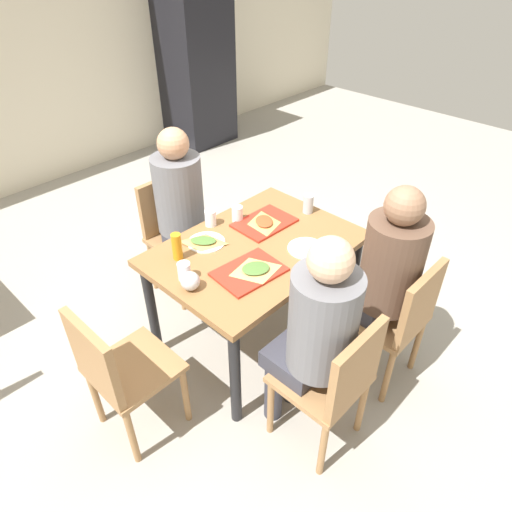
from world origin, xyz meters
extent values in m
cube|color=#9E998E|center=(0.00, 0.00, -0.01)|extent=(10.00, 10.00, 0.02)
cube|color=olive|center=(0.00, 0.00, 0.71)|extent=(1.19, 0.84, 0.04)
cylinder|color=black|center=(-0.54, -0.36, 0.35)|extent=(0.06, 0.06, 0.69)
cylinder|color=black|center=(0.54, -0.36, 0.35)|extent=(0.06, 0.06, 0.69)
cylinder|color=black|center=(-0.54, 0.36, 0.35)|extent=(0.06, 0.06, 0.69)
cylinder|color=black|center=(0.54, 0.36, 0.35)|extent=(0.06, 0.06, 0.69)
cube|color=#9E7247|center=(-0.30, -0.72, 0.43)|extent=(0.40, 0.40, 0.03)
cube|color=#9E7247|center=(-0.30, -0.90, 0.65)|extent=(0.38, 0.04, 0.40)
cylinder|color=#9E7247|center=(-0.47, -0.55, 0.21)|extent=(0.04, 0.04, 0.42)
cylinder|color=#9E7247|center=(-0.13, -0.55, 0.21)|extent=(0.04, 0.04, 0.42)
cylinder|color=#9E7247|center=(-0.47, -0.89, 0.21)|extent=(0.04, 0.04, 0.42)
cylinder|color=#9E7247|center=(-0.13, -0.89, 0.21)|extent=(0.04, 0.04, 0.42)
cube|color=#9E7247|center=(0.30, -0.72, 0.43)|extent=(0.40, 0.40, 0.03)
cube|color=#9E7247|center=(0.30, -0.90, 0.65)|extent=(0.38, 0.04, 0.40)
cylinder|color=#9E7247|center=(0.13, -0.55, 0.21)|extent=(0.04, 0.04, 0.42)
cylinder|color=#9E7247|center=(0.47, -0.55, 0.21)|extent=(0.04, 0.04, 0.42)
cylinder|color=#9E7247|center=(0.13, -0.89, 0.21)|extent=(0.04, 0.04, 0.42)
cylinder|color=#9E7247|center=(0.47, -0.89, 0.21)|extent=(0.04, 0.04, 0.42)
cube|color=#9E7247|center=(0.00, 0.72, 0.43)|extent=(0.40, 0.40, 0.03)
cube|color=#9E7247|center=(0.00, 0.90, 0.65)|extent=(0.38, 0.04, 0.40)
cylinder|color=#9E7247|center=(0.17, 0.55, 0.21)|extent=(0.04, 0.04, 0.42)
cylinder|color=#9E7247|center=(-0.17, 0.55, 0.21)|extent=(0.04, 0.04, 0.42)
cylinder|color=#9E7247|center=(0.17, 0.89, 0.21)|extent=(0.04, 0.04, 0.42)
cylinder|color=#9E7247|center=(-0.17, 0.89, 0.21)|extent=(0.04, 0.04, 0.42)
cube|color=#9E7247|center=(-0.90, 0.00, 0.43)|extent=(0.40, 0.40, 0.03)
cube|color=#9E7247|center=(-1.08, 0.00, 0.65)|extent=(0.04, 0.38, 0.40)
cylinder|color=#9E7247|center=(-0.73, 0.17, 0.21)|extent=(0.04, 0.04, 0.42)
cylinder|color=#9E7247|center=(-0.73, -0.17, 0.21)|extent=(0.04, 0.04, 0.42)
cylinder|color=#9E7247|center=(-1.07, 0.17, 0.21)|extent=(0.04, 0.04, 0.42)
cylinder|color=#9E7247|center=(-1.07, -0.17, 0.21)|extent=(0.04, 0.04, 0.42)
cylinder|color=#383842|center=(-0.38, -0.49, 0.22)|extent=(0.10, 0.10, 0.45)
cylinder|color=#383842|center=(-0.22, -0.49, 0.22)|extent=(0.10, 0.10, 0.45)
cube|color=#383842|center=(-0.30, -0.59, 0.50)|extent=(0.32, 0.28, 0.10)
cylinder|color=slate|center=(-0.30, -0.70, 0.81)|extent=(0.32, 0.32, 0.52)
sphere|color=#DBAD89|center=(-0.30, -0.70, 1.16)|extent=(0.20, 0.20, 0.20)
cylinder|color=#383842|center=(0.22, -0.49, 0.22)|extent=(0.10, 0.10, 0.45)
cylinder|color=#383842|center=(0.38, -0.49, 0.22)|extent=(0.10, 0.10, 0.45)
cube|color=#383842|center=(0.30, -0.59, 0.50)|extent=(0.32, 0.28, 0.10)
cylinder|color=brown|center=(0.30, -0.70, 0.81)|extent=(0.32, 0.32, 0.52)
sphere|color=#8C664C|center=(0.30, -0.70, 1.16)|extent=(0.20, 0.20, 0.20)
cylinder|color=#383842|center=(0.08, 0.49, 0.22)|extent=(0.10, 0.10, 0.45)
cylinder|color=#383842|center=(-0.08, 0.49, 0.22)|extent=(0.10, 0.10, 0.45)
cube|color=#383842|center=(0.00, 0.59, 0.50)|extent=(0.32, 0.28, 0.10)
cylinder|color=slate|center=(0.00, 0.70, 0.81)|extent=(0.32, 0.32, 0.52)
sphere|color=tan|center=(0.00, 0.70, 1.16)|extent=(0.20, 0.20, 0.20)
cube|color=red|center=(-0.21, -0.15, 0.74)|extent=(0.38, 0.29, 0.02)
cube|color=red|center=(0.21, 0.13, 0.74)|extent=(0.37, 0.27, 0.02)
cylinder|color=white|center=(-0.18, 0.23, 0.74)|extent=(0.22, 0.22, 0.01)
cylinder|color=white|center=(0.18, -0.23, 0.74)|extent=(0.22, 0.22, 0.01)
pyramid|color=#DBAD60|center=(-0.18, -0.17, 0.76)|extent=(0.27, 0.25, 0.01)
ellipsoid|color=#4C7233|center=(-0.18, -0.17, 0.77)|extent=(0.19, 0.18, 0.01)
pyramid|color=tan|center=(0.19, 0.12, 0.76)|extent=(0.25, 0.26, 0.01)
ellipsoid|color=#B74723|center=(0.19, 0.12, 0.77)|extent=(0.17, 0.18, 0.01)
pyramid|color=tan|center=(-0.20, 0.24, 0.75)|extent=(0.24, 0.25, 0.01)
ellipsoid|color=#4C7233|center=(-0.20, 0.24, 0.76)|extent=(0.17, 0.17, 0.01)
cylinder|color=white|center=(-0.03, 0.36, 0.78)|extent=(0.07, 0.07, 0.10)
cylinder|color=white|center=(0.03, -0.36, 0.78)|extent=(0.07, 0.07, 0.10)
cylinder|color=white|center=(-0.48, 0.06, 0.78)|extent=(0.07, 0.07, 0.10)
cylinder|color=white|center=(0.12, 0.27, 0.78)|extent=(0.07, 0.07, 0.10)
cylinder|color=#B7BCC6|center=(0.51, 0.02, 0.80)|extent=(0.07, 0.07, 0.12)
cylinder|color=orange|center=(-0.39, 0.23, 0.81)|extent=(0.06, 0.06, 0.16)
sphere|color=silver|center=(-0.51, -0.02, 0.78)|extent=(0.10, 0.10, 0.10)
cube|color=black|center=(1.99, 2.85, 0.95)|extent=(0.70, 0.60, 1.90)
camera|label=1|loc=(-1.58, -1.51, 2.27)|focal=32.22mm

